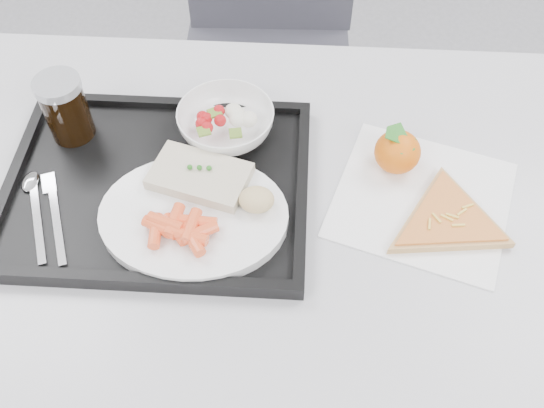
% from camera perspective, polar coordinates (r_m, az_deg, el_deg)
% --- Properties ---
extents(table, '(1.20, 0.80, 0.75)m').
position_cam_1_polar(table, '(0.94, 0.78, -3.77)').
color(table, '#AFAFB1').
rests_on(table, ground).
extents(chair, '(0.43, 0.43, 0.93)m').
position_cam_1_polar(chair, '(1.55, -0.40, 16.03)').
color(chair, '#37373F').
rests_on(chair, ground).
extents(tray, '(0.45, 0.35, 0.03)m').
position_cam_1_polar(tray, '(0.93, -10.67, 1.65)').
color(tray, black).
rests_on(tray, table).
extents(dinner_plate, '(0.27, 0.27, 0.02)m').
position_cam_1_polar(dinner_plate, '(0.87, -7.37, -1.15)').
color(dinner_plate, white).
rests_on(dinner_plate, tray).
extents(fish_fillet, '(0.16, 0.12, 0.03)m').
position_cam_1_polar(fish_fillet, '(0.89, -6.81, 2.64)').
color(fish_fillet, beige).
rests_on(fish_fillet, dinner_plate).
extents(bread_roll, '(0.06, 0.05, 0.03)m').
position_cam_1_polar(bread_roll, '(0.85, -1.47, 0.42)').
color(bread_roll, tan).
rests_on(bread_roll, dinner_plate).
extents(salad_bowl, '(0.15, 0.15, 0.05)m').
position_cam_1_polar(salad_bowl, '(0.96, -4.35, 7.66)').
color(salad_bowl, white).
rests_on(salad_bowl, tray).
extents(cola_glass, '(0.07, 0.07, 0.11)m').
position_cam_1_polar(cola_glass, '(0.99, -18.90, 8.62)').
color(cola_glass, black).
rests_on(cola_glass, tray).
extents(cutlery, '(0.11, 0.17, 0.01)m').
position_cam_1_polar(cutlery, '(0.94, -20.85, -0.07)').
color(cutlery, silver).
rests_on(cutlery, tray).
extents(napkin, '(0.31, 0.30, 0.00)m').
position_cam_1_polar(napkin, '(0.93, 13.92, 0.43)').
color(napkin, white).
rests_on(napkin, table).
extents(tangerine, '(0.07, 0.07, 0.07)m').
position_cam_1_polar(tangerine, '(0.94, 11.73, 4.85)').
color(tangerine, orange).
rests_on(tangerine, napkin).
extents(pizza_slice, '(0.30, 0.30, 0.02)m').
position_cam_1_polar(pizza_slice, '(0.91, 16.19, -1.45)').
color(pizza_slice, tan).
rests_on(pizza_slice, napkin).
extents(carrot_pile, '(0.11, 0.08, 0.03)m').
position_cam_1_polar(carrot_pile, '(0.83, -8.65, -2.30)').
color(carrot_pile, '#F55628').
rests_on(carrot_pile, dinner_plate).
extents(salad_contents, '(0.10, 0.08, 0.02)m').
position_cam_1_polar(salad_contents, '(0.95, -4.21, 8.12)').
color(salad_contents, '#A91114').
rests_on(salad_contents, salad_bowl).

